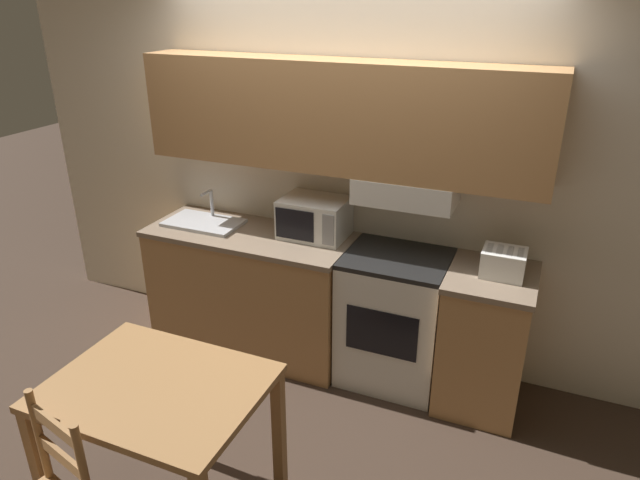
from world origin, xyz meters
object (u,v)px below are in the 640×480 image
object	(u,v)px
microwave	(315,218)
dining_table	(159,405)
stove_range	(394,318)
sink_basin	(204,222)
toaster	(503,262)

from	to	relation	value
microwave	dining_table	distance (m)	1.64
stove_range	sink_basin	bearing A→B (deg)	-179.31
sink_basin	toaster	bearing A→B (deg)	0.24
dining_table	microwave	bearing A→B (deg)	86.26
toaster	dining_table	distance (m)	2.03
microwave	dining_table	size ratio (longest dim) A/B	0.45
stove_range	sink_basin	world-z (taller)	sink_basin
sink_basin	dining_table	distance (m)	1.66
dining_table	sink_basin	bearing A→B (deg)	115.54
stove_range	toaster	world-z (taller)	toaster
stove_range	dining_table	size ratio (longest dim) A/B	0.93
toaster	sink_basin	xyz separation A→B (m)	(-2.05, -0.01, -0.06)
dining_table	toaster	bearing A→B (deg)	47.87
microwave	toaster	xyz separation A→B (m)	(1.24, -0.11, -0.05)
stove_range	dining_table	xyz separation A→B (m)	(-0.71, -1.50, 0.20)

